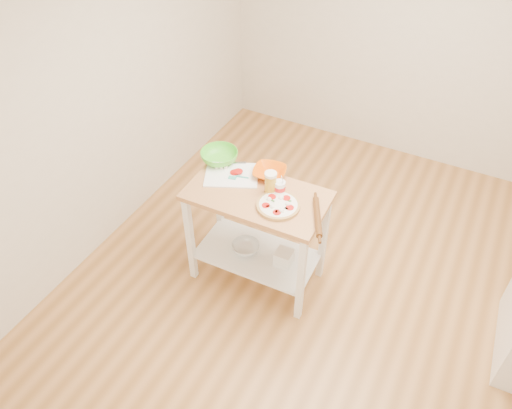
{
  "coord_description": "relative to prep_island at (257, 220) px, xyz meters",
  "views": [
    {
      "loc": [
        0.69,
        -2.54,
        3.25
      ],
      "look_at": [
        -0.55,
        -0.16,
        0.87
      ],
      "focal_mm": 35.0,
      "sensor_mm": 36.0,
      "label": 1
    }
  ],
  "objects": [
    {
      "name": "pizza",
      "position": [
        0.2,
        -0.06,
        0.28
      ],
      "size": [
        0.31,
        0.31,
        0.05
      ],
      "rotation": [
        0.0,
        0.0,
        -0.23
      ],
      "color": "tan",
      "rests_on": "prep_island"
    },
    {
      "name": "beer_pint",
      "position": [
        0.08,
        0.06,
        0.35
      ],
      "size": [
        0.09,
        0.09,
        0.18
      ],
      "color": "gold",
      "rests_on": "prep_island"
    },
    {
      "name": "green_bowl",
      "position": [
        -0.44,
        0.22,
        0.3
      ],
      "size": [
        0.3,
        0.3,
        0.09
      ],
      "primitive_type": "imported",
      "rotation": [
        0.0,
        0.0,
        -0.04
      ],
      "color": "#52C72E",
      "rests_on": "prep_island"
    },
    {
      "name": "orange_bowl",
      "position": [
        -0.01,
        0.23,
        0.29
      ],
      "size": [
        0.29,
        0.29,
        0.06
      ],
      "primitive_type": "imported",
      "rotation": [
        0.0,
        0.0,
        0.18
      ],
      "color": "#DE5603",
      "rests_on": "prep_island"
    },
    {
      "name": "yogurt_tub",
      "position": [
        0.14,
        0.09,
        0.31
      ],
      "size": [
        0.08,
        0.08,
        0.18
      ],
      "color": "white",
      "rests_on": "prep_island"
    },
    {
      "name": "rolling_pin",
      "position": [
        0.49,
        -0.05,
        0.28
      ],
      "size": [
        0.2,
        0.36,
        0.04
      ],
      "primitive_type": "cylinder",
      "rotation": [
        1.57,
        0.0,
        0.45
      ],
      "color": "#5B3314",
      "rests_on": "prep_island"
    },
    {
      "name": "cutting_board",
      "position": [
        -0.27,
        0.1,
        0.27
      ],
      "size": [
        0.49,
        0.44,
        0.04
      ],
      "rotation": [
        0.0,
        0.0,
        0.43
      ],
      "color": "white",
      "rests_on": "prep_island"
    },
    {
      "name": "room_shell",
      "position": [
        0.58,
        0.08,
        0.71
      ],
      "size": [
        4.04,
        4.54,
        2.74
      ],
      "color": "#B27942",
      "rests_on": "ground"
    },
    {
      "name": "knife",
      "position": [
        -0.39,
        0.19,
        0.28
      ],
      "size": [
        0.24,
        0.16,
        0.01
      ],
      "rotation": [
        0.0,
        0.0,
        0.52
      ],
      "color": "silver",
      "rests_on": "cutting_board"
    },
    {
      "name": "shelf_glass_bowl",
      "position": [
        -0.1,
        -0.01,
        -0.35
      ],
      "size": [
        0.29,
        0.29,
        0.07
      ],
      "primitive_type": "imported",
      "rotation": [
        0.0,
        0.0,
        0.35
      ],
      "color": "silver",
      "rests_on": "prep_island"
    },
    {
      "name": "prep_island",
      "position": [
        0.0,
        0.0,
        0.0
      ],
      "size": [
        1.05,
        0.59,
        0.9
      ],
      "rotation": [
        0.0,
        0.0,
        0.03
      ],
      "color": "#B97F4B",
      "rests_on": "ground"
    },
    {
      "name": "shelf_bin",
      "position": [
        0.24,
        0.0,
        -0.32
      ],
      "size": [
        0.13,
        0.13,
        0.13
      ],
      "primitive_type": "cube",
      "rotation": [
        0.0,
        0.0,
        0.03
      ],
      "color": "white",
      "rests_on": "prep_island"
    },
    {
      "name": "spatula",
      "position": [
        -0.21,
        0.09,
        0.28
      ],
      "size": [
        0.15,
        0.08,
        0.01
      ],
      "rotation": [
        0.0,
        0.0,
        0.25
      ],
      "color": "teal",
      "rests_on": "cutting_board"
    }
  ]
}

